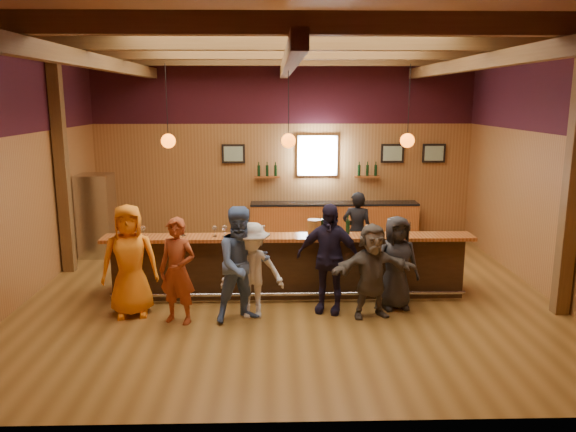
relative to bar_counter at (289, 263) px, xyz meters
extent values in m
plane|color=brown|center=(-0.02, -0.15, -0.52)|extent=(9.00, 9.00, 0.00)
cube|color=brown|center=(-0.02, 3.85, 1.73)|extent=(9.00, 0.04, 4.50)
cube|color=brown|center=(-0.02, -4.15, 1.73)|extent=(9.00, 0.04, 4.50)
cube|color=brown|center=(-4.52, -0.15, 1.73)|extent=(0.04, 8.00, 4.50)
cube|color=brown|center=(4.48, -0.15, 1.73)|extent=(0.04, 8.00, 4.50)
cube|color=brown|center=(-0.02, -0.15, 3.98)|extent=(9.00, 8.00, 0.04)
cube|color=black|center=(-0.02, 3.83, 3.13)|extent=(9.00, 0.01, 1.70)
cube|color=black|center=(-4.50, -0.15, 3.13)|extent=(0.01, 8.00, 1.70)
cube|color=black|center=(4.46, -0.15, 3.13)|extent=(0.01, 8.00, 1.70)
cube|color=#543618|center=(-4.37, 1.35, 1.73)|extent=(0.22, 0.22, 4.50)
cube|color=#543618|center=(4.33, -1.15, 1.73)|extent=(0.22, 0.22, 4.50)
cube|color=#543618|center=(-0.02, -3.15, 3.68)|extent=(8.80, 0.20, 0.25)
cube|color=#543618|center=(-0.02, -1.15, 3.68)|extent=(8.80, 0.20, 0.25)
cube|color=#543618|center=(-0.02, 0.85, 3.68)|extent=(8.80, 0.20, 0.25)
cube|color=#543618|center=(-0.02, 2.85, 3.68)|extent=(8.80, 0.20, 0.25)
cube|color=#543618|center=(-3.02, -0.15, 3.43)|extent=(0.18, 7.80, 0.22)
cube|color=#543618|center=(-0.02, -0.15, 3.43)|extent=(0.18, 7.80, 0.22)
cube|color=#543618|center=(2.98, -0.15, 3.43)|extent=(0.18, 7.80, 0.22)
cube|color=black|center=(-0.02, -0.15, 0.00)|extent=(6.00, 0.60, 1.05)
cube|color=#93461A|center=(-0.02, -0.33, 0.56)|extent=(6.30, 0.50, 0.06)
cube|color=black|center=(-0.02, 0.23, 0.40)|extent=(6.00, 0.48, 0.05)
cube|color=black|center=(-0.02, 0.23, -0.07)|extent=(6.00, 0.48, 0.90)
cube|color=silver|center=(1.98, 0.23, 0.36)|extent=(0.45, 0.40, 0.14)
cube|color=silver|center=(2.48, 0.23, 0.36)|extent=(0.45, 0.40, 0.14)
cylinder|color=silver|center=(-0.02, -0.57, -0.37)|extent=(6.00, 0.06, 0.06)
cube|color=#93461A|center=(1.18, 3.57, -0.07)|extent=(4.00, 0.50, 0.90)
cube|color=black|center=(1.18, 3.57, 0.40)|extent=(4.00, 0.52, 0.05)
cube|color=silver|center=(0.78, 3.80, 1.53)|extent=(0.95, 0.08, 0.95)
cube|color=white|center=(0.78, 3.75, 1.53)|extent=(0.78, 0.01, 0.78)
cube|color=black|center=(-1.22, 3.79, 1.58)|extent=(0.55, 0.04, 0.45)
cube|color=silver|center=(-1.22, 3.77, 1.58)|extent=(0.45, 0.01, 0.35)
cube|color=black|center=(2.58, 3.79, 1.58)|extent=(0.55, 0.04, 0.45)
cube|color=silver|center=(2.58, 3.77, 1.58)|extent=(0.45, 0.01, 0.35)
cube|color=black|center=(3.58, 3.79, 1.58)|extent=(0.55, 0.04, 0.45)
cube|color=silver|center=(3.58, 3.77, 1.58)|extent=(0.45, 0.01, 0.35)
cube|color=#93461A|center=(-0.42, 3.73, 1.03)|extent=(0.60, 0.18, 0.04)
cylinder|color=black|center=(-0.62, 3.73, 1.18)|extent=(0.07, 0.07, 0.26)
cylinder|color=black|center=(-0.42, 3.73, 1.18)|extent=(0.07, 0.07, 0.26)
cylinder|color=black|center=(-0.22, 3.73, 1.18)|extent=(0.07, 0.07, 0.26)
cube|color=#93461A|center=(1.98, 3.73, 1.03)|extent=(0.60, 0.18, 0.04)
cylinder|color=black|center=(1.78, 3.73, 1.18)|extent=(0.07, 0.07, 0.26)
cylinder|color=black|center=(1.98, 3.73, 1.18)|extent=(0.07, 0.07, 0.26)
cylinder|color=black|center=(2.18, 3.73, 1.18)|extent=(0.07, 0.07, 0.26)
cylinder|color=black|center=(-2.02, -0.15, 2.80)|extent=(0.01, 0.01, 1.25)
sphere|color=#E8560B|center=(-2.02, -0.15, 2.18)|extent=(0.24, 0.24, 0.24)
cylinder|color=black|center=(-0.02, -0.15, 2.80)|extent=(0.01, 0.01, 1.25)
sphere|color=#E8560B|center=(-0.02, -0.15, 2.18)|extent=(0.24, 0.24, 0.24)
cylinder|color=black|center=(1.98, -0.15, 2.80)|extent=(0.01, 0.01, 1.25)
sphere|color=#E8560B|center=(1.98, -0.15, 2.18)|extent=(0.24, 0.24, 0.24)
cube|color=silver|center=(-4.12, 2.45, 0.38)|extent=(0.70, 0.70, 1.80)
imported|color=orange|center=(-2.54, -1.02, 0.37)|extent=(0.97, 0.72, 1.79)
imported|color=#973C1B|center=(-1.74, -1.36, 0.30)|extent=(0.70, 0.57, 1.65)
imported|color=#506CA1|center=(-0.75, -1.30, 0.38)|extent=(1.08, 0.98, 1.81)
imported|color=silver|center=(-0.61, -1.17, 0.24)|extent=(1.00, 0.59, 1.53)
imported|color=black|center=(0.60, -0.97, 0.37)|extent=(1.13, 0.75, 1.78)
imported|color=#554D44|center=(1.26, -1.21, 0.23)|extent=(1.46, 0.70, 1.51)
imported|color=#262528|center=(1.72, -0.85, 0.25)|extent=(0.83, 0.61, 1.55)
imported|color=black|center=(1.38, 1.20, 0.28)|extent=(0.66, 0.51, 1.61)
cylinder|color=brown|center=(0.42, -0.24, 0.72)|extent=(0.23, 0.23, 0.26)
cylinder|color=black|center=(0.58, -0.17, 0.71)|extent=(0.07, 0.07, 0.25)
cylinder|color=black|center=(0.58, -0.17, 0.88)|extent=(0.03, 0.03, 0.09)
cylinder|color=black|center=(1.00, -0.23, 0.71)|extent=(0.07, 0.07, 0.24)
cylinder|color=black|center=(1.00, -0.23, 0.87)|extent=(0.02, 0.02, 0.08)
cylinder|color=silver|center=(-2.47, -0.30, 0.59)|extent=(0.07, 0.07, 0.01)
cylinder|color=silver|center=(-2.47, -0.30, 0.65)|extent=(0.01, 0.01, 0.10)
sphere|color=silver|center=(-2.47, -0.30, 0.73)|extent=(0.08, 0.08, 0.08)
cylinder|color=silver|center=(-1.80, -0.28, 0.59)|extent=(0.07, 0.07, 0.01)
cylinder|color=silver|center=(-1.80, -0.28, 0.65)|extent=(0.01, 0.01, 0.11)
sphere|color=silver|center=(-1.80, -0.28, 0.74)|extent=(0.08, 0.08, 0.08)
cylinder|color=silver|center=(-1.27, -0.34, 0.59)|extent=(0.07, 0.07, 0.01)
cylinder|color=silver|center=(-1.27, -0.34, 0.65)|extent=(0.01, 0.01, 0.10)
sphere|color=silver|center=(-1.27, -0.34, 0.73)|extent=(0.08, 0.08, 0.08)
cylinder|color=silver|center=(-1.10, -0.36, 0.59)|extent=(0.08, 0.08, 0.01)
cylinder|color=silver|center=(-1.10, -0.36, 0.65)|extent=(0.01, 0.01, 0.11)
sphere|color=silver|center=(-1.10, -0.36, 0.74)|extent=(0.09, 0.09, 0.09)
cylinder|color=silver|center=(-0.46, -0.37, 0.59)|extent=(0.08, 0.08, 0.01)
cylinder|color=silver|center=(-0.46, -0.37, 0.65)|extent=(0.01, 0.01, 0.11)
sphere|color=silver|center=(-0.46, -0.37, 0.74)|extent=(0.09, 0.09, 0.09)
cylinder|color=silver|center=(0.71, -0.33, 0.59)|extent=(0.08, 0.08, 0.01)
cylinder|color=silver|center=(0.71, -0.33, 0.65)|extent=(0.01, 0.01, 0.11)
sphere|color=silver|center=(0.71, -0.33, 0.74)|extent=(0.09, 0.09, 0.09)
cylinder|color=silver|center=(1.31, -0.34, 0.59)|extent=(0.08, 0.08, 0.01)
cylinder|color=silver|center=(1.31, -0.34, 0.65)|extent=(0.01, 0.01, 0.11)
sphere|color=silver|center=(1.31, -0.34, 0.74)|extent=(0.09, 0.09, 0.09)
cylinder|color=silver|center=(1.82, -0.33, 0.59)|extent=(0.06, 0.06, 0.01)
cylinder|color=silver|center=(1.82, -0.33, 0.64)|extent=(0.01, 0.01, 0.09)
sphere|color=silver|center=(1.82, -0.33, 0.72)|extent=(0.07, 0.07, 0.07)
camera|label=1|loc=(-0.28, -9.57, 2.89)|focal=35.00mm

